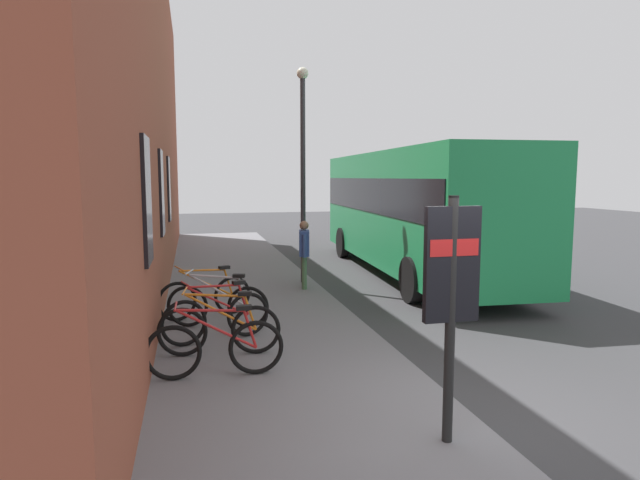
# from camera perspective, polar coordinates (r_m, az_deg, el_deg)

# --- Properties ---
(ground) EXTENTS (60.00, 60.00, 0.00)m
(ground) POSITION_cam_1_polar(r_m,az_deg,el_deg) (12.05, 5.99, -6.26)
(ground) COLOR #38383A
(sidewalk_pavement) EXTENTS (24.00, 3.50, 0.12)m
(sidewalk_pavement) POSITION_cam_1_polar(r_m,az_deg,el_deg) (13.38, -8.15, -4.72)
(sidewalk_pavement) COLOR slate
(sidewalk_pavement) RESTS_ON ground
(station_facade) EXTENTS (22.00, 0.65, 8.80)m
(station_facade) POSITION_cam_1_polar(r_m,az_deg,el_deg) (14.19, -17.33, 13.28)
(station_facade) COLOR brown
(station_facade) RESTS_ON ground
(bicycle_under_window) EXTENTS (0.48, 1.77, 0.97)m
(bicycle_under_window) POSITION_cam_1_polar(r_m,az_deg,el_deg) (7.16, -10.98, -11.16)
(bicycle_under_window) COLOR black
(bicycle_under_window) RESTS_ON sidewalk_pavement
(bicycle_end_of_row) EXTENTS (0.48, 1.77, 0.97)m
(bicycle_end_of_row) POSITION_cam_1_polar(r_m,az_deg,el_deg) (8.00, -10.57, -9.24)
(bicycle_end_of_row) COLOR black
(bicycle_end_of_row) RESTS_ON sidewalk_pavement
(bicycle_far_end) EXTENTS (0.65, 1.71, 0.97)m
(bicycle_far_end) POSITION_cam_1_polar(r_m,az_deg,el_deg) (8.67, -10.83, -8.00)
(bicycle_far_end) COLOR black
(bicycle_far_end) RESTS_ON sidewalk_pavement
(bicycle_beside_lamp) EXTENTS (0.63, 1.72, 0.97)m
(bicycle_beside_lamp) POSITION_cam_1_polar(r_m,az_deg,el_deg) (9.45, -10.75, -6.78)
(bicycle_beside_lamp) COLOR black
(bicycle_beside_lamp) RESTS_ON sidewalk_pavement
(bicycle_mid_rack) EXTENTS (0.66, 1.71, 0.97)m
(bicycle_mid_rack) POSITION_cam_1_polar(r_m,az_deg,el_deg) (10.14, -12.01, -5.89)
(bicycle_mid_rack) COLOR black
(bicycle_mid_rack) RESTS_ON sidewalk_pavement
(transit_info_sign) EXTENTS (0.10, 0.55, 2.40)m
(transit_info_sign) POSITION_cam_1_polar(r_m,az_deg,el_deg) (5.24, 13.77, -4.17)
(transit_info_sign) COLOR black
(transit_info_sign) RESTS_ON sidewalk_pavement
(city_bus) EXTENTS (10.62, 3.10, 3.35)m
(city_bus) POSITION_cam_1_polar(r_m,az_deg,el_deg) (15.10, 9.72, 3.66)
(city_bus) COLOR #1E8C4C
(city_bus) RESTS_ON ground
(pedestrian_by_facade) EXTENTS (0.59, 0.31, 1.58)m
(pedestrian_by_facade) POSITION_cam_1_polar(r_m,az_deg,el_deg) (12.37, -1.69, -0.79)
(pedestrian_by_facade) COLOR #4C724C
(pedestrian_by_facade) RESTS_ON sidewalk_pavement
(street_lamp) EXTENTS (0.28, 0.28, 5.15)m
(street_lamp) POSITION_cam_1_polar(r_m,az_deg,el_deg) (13.05, -1.83, 8.80)
(street_lamp) COLOR #333338
(street_lamp) RESTS_ON sidewalk_pavement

